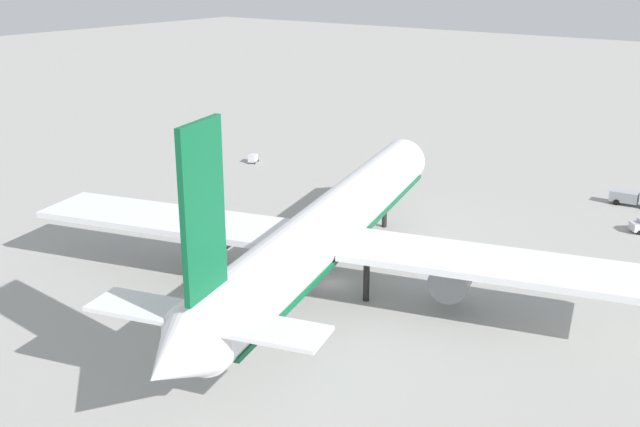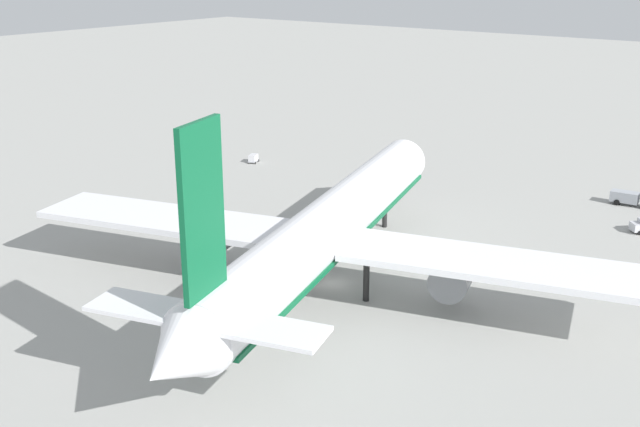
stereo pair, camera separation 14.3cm
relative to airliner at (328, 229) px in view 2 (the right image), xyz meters
name	(u,v)px [view 2 (the right image)]	position (x,y,z in m)	size (l,w,h in m)	color
ground_plane	(331,283)	(1.23, 0.38, -7.14)	(600.00, 600.00, 0.00)	#9E9E99
airliner	(328,229)	(0.00, 0.00, 0.00)	(71.12, 70.53, 24.52)	white
service_truck_2	(634,198)	(52.42, -19.18, -5.86)	(2.69, 6.68, 2.38)	#999EA5
baggage_cart_1	(253,158)	(37.38, 44.44, -6.33)	(3.09, 2.24, 1.50)	gray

